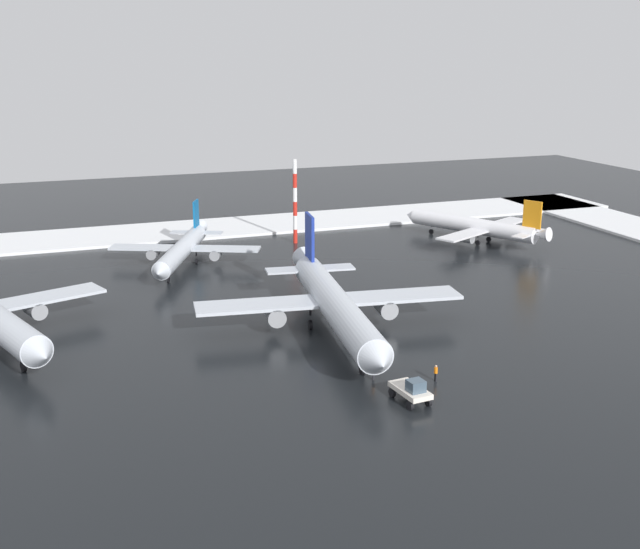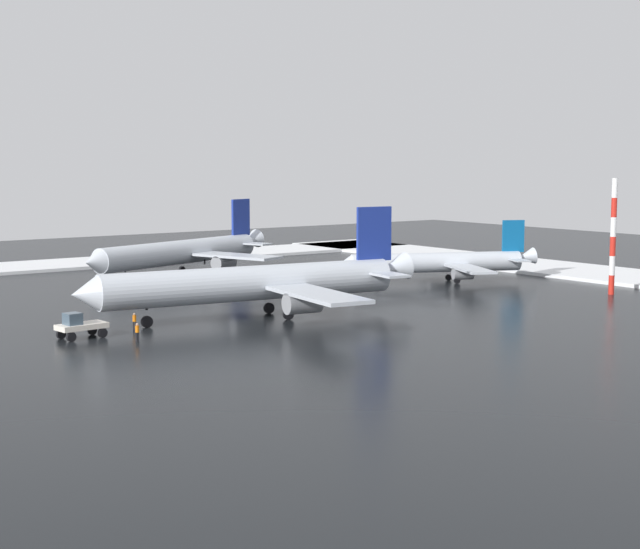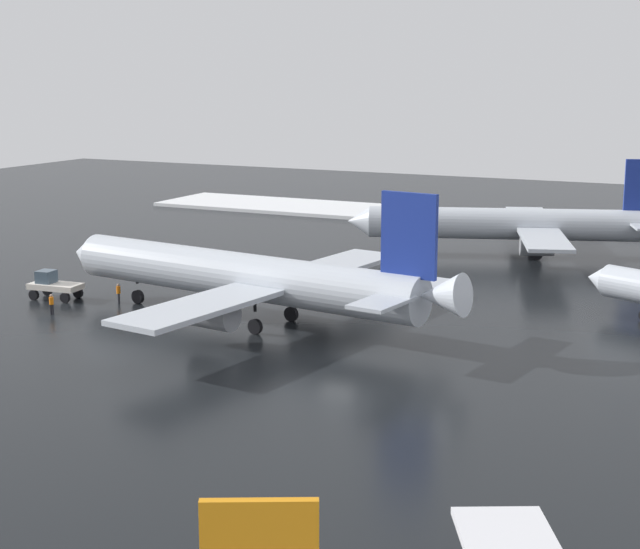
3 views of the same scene
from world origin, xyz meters
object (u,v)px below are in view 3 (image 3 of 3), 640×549
pushback_tug (53,284)px  ground_crew_by_nose_gear (51,303)px  airplane_far_rear (250,277)px  airplane_parked_portside (516,224)px  ground_crew_mid_apron (119,292)px

pushback_tug → ground_crew_by_nose_gear: 5.87m
airplane_far_rear → airplane_parked_portside: (37.86, -11.41, -0.27)m
ground_crew_by_nose_gear → ground_crew_mid_apron: size_ratio=1.00×
airplane_far_rear → ground_crew_mid_apron: size_ratio=22.49×
airplane_far_rear → pushback_tug: size_ratio=8.02×
airplane_far_rear → airplane_parked_portside: size_ratio=1.11×
ground_crew_by_nose_gear → ground_crew_mid_apron: (5.72, -2.45, 0.00)m
pushback_tug → ground_crew_mid_apron: bearing=-174.8°
pushback_tug → ground_crew_by_nose_gear: pushback_tug is taller
pushback_tug → ground_crew_mid_apron: size_ratio=2.80×
ground_crew_mid_apron → airplane_parked_portside: bearing=6.9°
airplane_parked_portside → ground_crew_by_nose_gear: bearing=37.6°
airplane_far_rear → airplane_parked_portside: bearing=-98.9°
airplane_parked_portside → pushback_tug: bearing=31.1°
pushback_tug → ground_crew_mid_apron: (1.19, -6.17, -0.31)m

